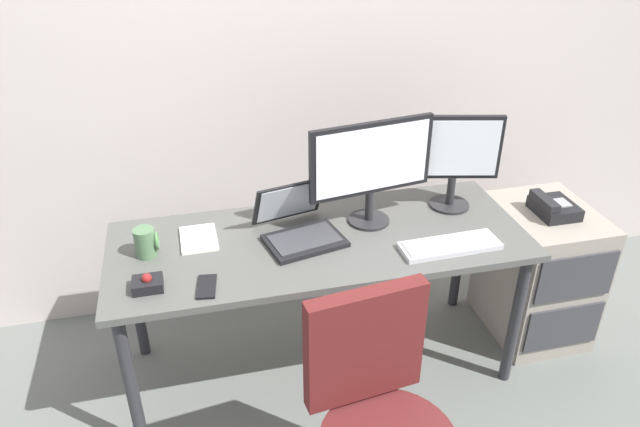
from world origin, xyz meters
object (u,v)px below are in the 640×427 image
at_px(keyboard, 450,245).
at_px(cell_phone, 207,287).
at_px(laptop, 299,226).
at_px(monitor_side, 455,156).
at_px(trackball_mouse, 148,283).
at_px(file_cabinet, 538,271).
at_px(desk_phone, 553,207).
at_px(monitor_main, 371,164).
at_px(paper_notepad, 199,239).
at_px(coffee_mug, 146,242).

relative_size(keyboard, cell_phone, 2.92).
height_order(keyboard, laptop, laptop).
relative_size(monitor_side, trackball_mouse, 3.95).
bearing_deg(cell_phone, trackball_mouse, 175.84).
height_order(file_cabinet, keyboard, keyboard).
xyz_separation_m(desk_phone, laptop, (-1.18, 0.03, 0.05)).
bearing_deg(monitor_main, trackball_mouse, -163.62).
bearing_deg(trackball_mouse, monitor_main, 16.38).
bearing_deg(laptop, monitor_main, 8.77).
bearing_deg(cell_phone, laptop, 41.63).
height_order(monitor_side, cell_phone, monitor_side).
height_order(desk_phone, monitor_main, monitor_main).
distance_m(desk_phone, monitor_main, 0.90).
relative_size(trackball_mouse, cell_phone, 0.77).
bearing_deg(file_cabinet, desk_phone, -116.78).
distance_m(monitor_main, paper_notepad, 0.78).
relative_size(keyboard, paper_notepad, 1.99).
distance_m(monitor_side, keyboard, 0.43).
bearing_deg(laptop, coffee_mug, 179.62).
height_order(file_cabinet, desk_phone, desk_phone).
distance_m(file_cabinet, desk_phone, 0.37).
distance_m(keyboard, trackball_mouse, 1.19).
distance_m(monitor_main, coffee_mug, 0.96).
height_order(file_cabinet, coffee_mug, coffee_mug).
xyz_separation_m(file_cabinet, monitor_main, (-0.86, 0.06, 0.64)).
height_order(desk_phone, keyboard, desk_phone).
bearing_deg(paper_notepad, desk_phone, -3.52).
relative_size(monitor_main, monitor_side, 1.26).
height_order(monitor_side, keyboard, monitor_side).
relative_size(desk_phone, monitor_side, 0.46).
height_order(trackball_mouse, paper_notepad, trackball_mouse).
distance_m(laptop, coffee_mug, 0.62).
height_order(file_cabinet, laptop, laptop).
bearing_deg(monitor_side, keyboard, -113.86).
height_order(file_cabinet, monitor_main, monitor_main).
relative_size(desk_phone, trackball_mouse, 1.82).
bearing_deg(trackball_mouse, coffee_mug, 90.86).
distance_m(monitor_main, laptop, 0.39).
bearing_deg(coffee_mug, trackball_mouse, -89.14).
relative_size(file_cabinet, laptop, 1.78).
relative_size(monitor_main, laptop, 1.45).
xyz_separation_m(file_cabinet, trackball_mouse, (-1.80, -0.21, 0.39)).
bearing_deg(keyboard, monitor_main, 132.19).
height_order(monitor_side, trackball_mouse, monitor_side).
distance_m(file_cabinet, trackball_mouse, 1.85).
bearing_deg(paper_notepad, cell_phone, -88.64).
bearing_deg(cell_phone, coffee_mug, 135.71).
distance_m(monitor_main, cell_phone, 0.84).
distance_m(monitor_side, trackball_mouse, 1.39).
bearing_deg(file_cabinet, keyboard, -160.09).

